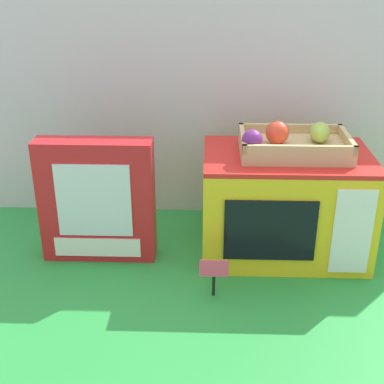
{
  "coord_description": "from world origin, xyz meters",
  "views": [
    {
      "loc": [
        -0.03,
        -1.25,
        0.76
      ],
      "look_at": [
        -0.08,
        0.01,
        0.18
      ],
      "focal_mm": 49.2,
      "sensor_mm": 36.0,
      "label": 1
    }
  ],
  "objects_px": {
    "cookie_set_box": "(97,201)",
    "price_sign": "(214,272)",
    "food_groups_crate": "(292,144)",
    "toy_microwave": "(284,203)"
  },
  "relations": [
    {
      "from": "cookie_set_box",
      "to": "toy_microwave",
      "type": "bearing_deg",
      "value": 5.69
    },
    {
      "from": "food_groups_crate",
      "to": "price_sign",
      "type": "relative_size",
      "value": 2.79
    },
    {
      "from": "toy_microwave",
      "to": "price_sign",
      "type": "relative_size",
      "value": 4.37
    },
    {
      "from": "cookie_set_box",
      "to": "food_groups_crate",
      "type": "bearing_deg",
      "value": 5.62
    },
    {
      "from": "toy_microwave",
      "to": "food_groups_crate",
      "type": "height_order",
      "value": "food_groups_crate"
    },
    {
      "from": "food_groups_crate",
      "to": "toy_microwave",
      "type": "bearing_deg",
      "value": -178.86
    },
    {
      "from": "cookie_set_box",
      "to": "price_sign",
      "type": "height_order",
      "value": "cookie_set_box"
    },
    {
      "from": "toy_microwave",
      "to": "price_sign",
      "type": "height_order",
      "value": "toy_microwave"
    },
    {
      "from": "food_groups_crate",
      "to": "price_sign",
      "type": "xyz_separation_m",
      "value": [
        -0.2,
        -0.23,
        -0.25
      ]
    },
    {
      "from": "food_groups_crate",
      "to": "cookie_set_box",
      "type": "xyz_separation_m",
      "value": [
        -0.51,
        -0.05,
        -0.15
      ]
    }
  ]
}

